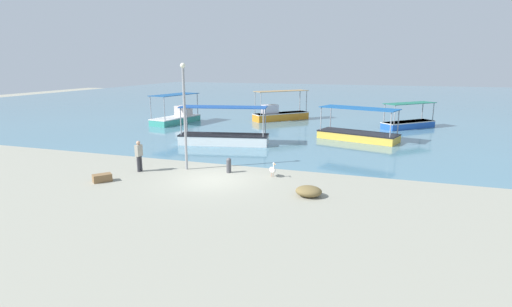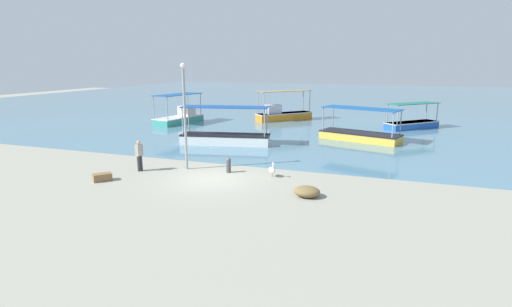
% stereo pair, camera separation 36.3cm
% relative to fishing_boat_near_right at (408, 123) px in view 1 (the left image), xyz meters
% --- Properties ---
extents(ground, '(120.00, 120.00, 0.00)m').
position_rel_fishing_boat_near_right_xyz_m(ground, '(-9.90, -20.55, -0.48)').
color(ground, gray).
extents(harbor_water, '(110.00, 90.00, 0.00)m').
position_rel_fishing_boat_near_right_xyz_m(harbor_water, '(-9.90, 27.45, -0.48)').
color(harbor_water, slate).
rests_on(harbor_water, ground).
extents(fishing_boat_near_right, '(4.79, 4.80, 2.27)m').
position_rel_fishing_boat_near_right_xyz_m(fishing_boat_near_right, '(0.00, 0.00, 0.00)').
color(fishing_boat_near_right, blue).
rests_on(fishing_boat_near_right, harbor_water).
extents(fishing_boat_near_left, '(6.61, 3.01, 2.73)m').
position_rel_fishing_boat_near_right_xyz_m(fishing_boat_near_left, '(-12.86, -12.18, 0.07)').
color(fishing_boat_near_left, white).
rests_on(fishing_boat_near_left, harbor_water).
extents(fishing_boat_far_right, '(2.94, 5.68, 2.81)m').
position_rel_fishing_boat_near_right_xyz_m(fishing_boat_far_right, '(-21.35, -3.99, 0.14)').
color(fishing_boat_far_right, teal).
rests_on(fishing_boat_far_right, harbor_water).
extents(fishing_boat_center, '(6.28, 3.68, 2.47)m').
position_rel_fishing_boat_near_right_xyz_m(fishing_boat_center, '(-3.84, -7.41, 0.02)').
color(fishing_boat_center, gold).
rests_on(fishing_boat_center, harbor_water).
extents(fishing_boat_outer, '(5.17, 5.40, 3.00)m').
position_rel_fishing_boat_near_right_xyz_m(fishing_boat_outer, '(-12.39, 1.16, 0.19)').
color(fishing_boat_outer, orange).
rests_on(fishing_boat_outer, harbor_water).
extents(pelican, '(0.60, 0.69, 0.80)m').
position_rel_fishing_boat_near_right_xyz_m(pelican, '(-7.17, -19.11, -0.10)').
color(pelican, '#E0997A').
rests_on(pelican, ground).
extents(lamp_post, '(0.28, 0.28, 5.77)m').
position_rel_fishing_boat_near_right_xyz_m(lamp_post, '(-12.10, -19.21, 2.77)').
color(lamp_post, gray).
rests_on(lamp_post, ground).
extents(mooring_bollard, '(0.27, 0.27, 0.82)m').
position_rel_fishing_boat_near_right_xyz_m(mooring_bollard, '(-9.62, -19.10, -0.04)').
color(mooring_bollard, '#47474C').
rests_on(mooring_bollard, ground).
extents(fisherman_standing, '(0.26, 0.42, 1.69)m').
position_rel_fishing_boat_near_right_xyz_m(fisherman_standing, '(-14.30, -20.42, 0.43)').
color(fisherman_standing, '#343339').
rests_on(fisherman_standing, ground).
extents(net_pile, '(1.17, 1.00, 0.48)m').
position_rel_fishing_boat_near_right_xyz_m(net_pile, '(-4.77, -21.60, -0.24)').
color(net_pile, brown).
rests_on(net_pile, ground).
extents(cargo_crate, '(0.95, 1.00, 0.38)m').
position_rel_fishing_boat_near_right_xyz_m(cargo_crate, '(-14.94, -22.66, -0.29)').
color(cargo_crate, brown).
rests_on(cargo_crate, ground).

